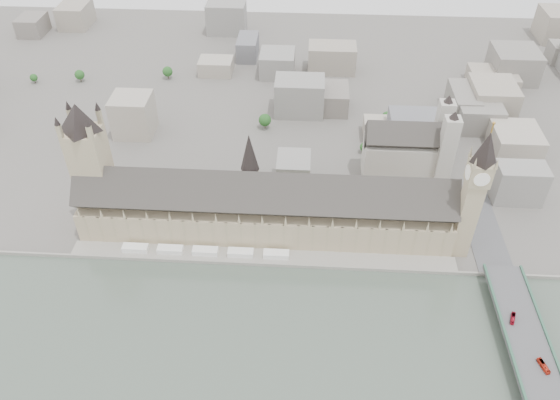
# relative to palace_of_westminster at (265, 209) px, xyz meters

# --- Properties ---
(ground) EXTENTS (900.00, 900.00, 0.00)m
(ground) POSITION_rel_palace_of_westminster_xyz_m (0.00, -19.70, -22.71)
(ground) COLOR #595651
(ground) RESTS_ON ground
(embankment_wall) EXTENTS (600.00, 1.50, 3.00)m
(embankment_wall) POSITION_rel_palace_of_westminster_xyz_m (0.00, -34.70, -21.21)
(embankment_wall) COLOR gray
(embankment_wall) RESTS_ON ground
(river_terrace) EXTENTS (270.00, 15.00, 2.00)m
(river_terrace) POSITION_rel_palace_of_westminster_xyz_m (0.00, -27.20, -21.71)
(river_terrace) COLOR gray
(river_terrace) RESTS_ON ground
(terrace_tents) EXTENTS (118.00, 7.00, 4.00)m
(terrace_tents) POSITION_rel_palace_of_westminster_xyz_m (-40.00, -26.70, -18.71)
(terrace_tents) COLOR white
(terrace_tents) RESTS_ON river_terrace
(palace_of_westminster) EXTENTS (265.00, 40.73, 55.44)m
(palace_of_westminster) POSITION_rel_palace_of_westminster_xyz_m (0.00, 0.00, 0.00)
(palace_of_westminster) COLOR tan
(palace_of_westminster) RESTS_ON ground
(elizabeth_tower) EXTENTS (17.00, 17.00, 107.50)m
(elizabeth_tower) POSITION_rel_palace_of_westminster_xyz_m (138.00, -11.70, 35.38)
(elizabeth_tower) COLOR tan
(elizabeth_tower) RESTS_ON ground
(victoria_tower) EXTENTS (30.00, 30.00, 100.00)m
(victoria_tower) POSITION_rel_palace_of_westminster_xyz_m (-122.00, 6.30, 32.50)
(victoria_tower) COLOR tan
(victoria_tower) RESTS_ON ground
(central_tower) EXTENTS (13.00, 13.00, 48.00)m
(central_tower) POSITION_rel_palace_of_westminster_xyz_m (-10.00, 6.30, 35.21)
(central_tower) COLOR tan
(central_tower) RESTS_ON ground
(westminster_bridge) EXTENTS (25.00, 325.00, 10.25)m
(westminster_bridge) POSITION_rel_palace_of_westminster_xyz_m (162.00, -107.20, -17.58)
(westminster_bridge) COLOR #474749
(westminster_bridge) RESTS_ON ground
(westminster_abbey) EXTENTS (68.00, 36.00, 64.00)m
(westminster_abbey) POSITION_rel_palace_of_westminster_xyz_m (110.92, 75.30, 2.38)
(westminster_abbey) COLOR #A8A097
(westminster_abbey) RESTS_ON ground
(city_skyline_inland) EXTENTS (720.00, 360.00, 38.00)m
(city_skyline_inland) POSITION_rel_palace_of_westminster_xyz_m (0.00, 225.30, -3.71)
(city_skyline_inland) COLOR gray
(city_skyline_inland) RESTS_ON ground
(park_trees) EXTENTS (110.00, 30.00, 15.00)m
(park_trees) POSITION_rel_palace_of_westminster_xyz_m (-10.00, 40.30, -15.21)
(park_trees) COLOR #204F1C
(park_trees) RESTS_ON ground
(red_bus_north) EXTENTS (5.30, 9.55, 2.61)m
(red_bus_north) POSITION_rel_palace_of_westminster_xyz_m (156.91, -79.07, -11.15)
(red_bus_north) COLOR #AB1327
(red_bus_north) RESTS_ON westminster_bridge
(red_bus_south) EXTENTS (5.08, 10.41, 2.83)m
(red_bus_south) POSITION_rel_palace_of_westminster_xyz_m (165.19, -111.59, -11.04)
(red_bus_south) COLOR red
(red_bus_south) RESTS_ON westminster_bridge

